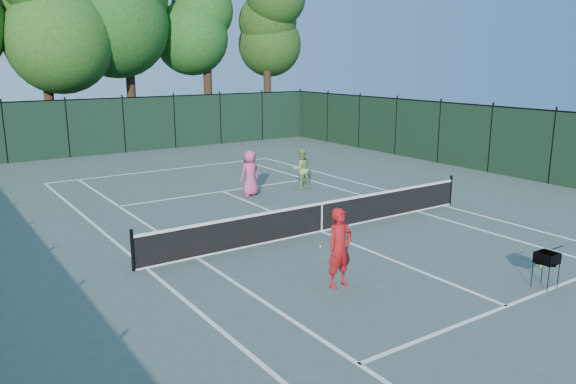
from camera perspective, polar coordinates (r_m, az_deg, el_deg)
ground at (r=17.02m, az=3.40°, el=-4.01°), size 90.00×90.00×0.00m
sideline_doubles_left at (r=14.51m, az=-14.20°, el=-7.50°), size 0.10×23.77×0.01m
sideline_doubles_right at (r=20.71m, az=15.53°, el=-1.33°), size 0.10×23.77×0.01m
sideline_singles_left at (r=14.99m, az=-9.26°, el=-6.58°), size 0.10×23.77×0.01m
sideline_singles_right at (r=19.71m, az=12.94°, el=-1.91°), size 0.10×23.77×0.01m
baseline_far at (r=27.14m, az=-12.08°, el=2.25°), size 10.97×0.10×0.01m
service_line_near at (r=12.89m, az=21.33°, el=-10.74°), size 8.23×0.10×0.01m
service_line_far at (r=22.25m, az=-6.69°, el=0.07°), size 8.23×0.10×0.01m
center_service_line at (r=17.02m, az=3.40°, el=-4.00°), size 0.10×12.80×0.01m
tennis_net at (r=16.88m, az=3.42°, el=-2.47°), size 11.69×0.09×1.06m
fence_far at (r=32.61m, az=-16.34°, el=6.48°), size 24.00×0.05×3.00m
fence_right at (r=25.68m, az=25.26°, el=4.05°), size 0.05×36.00×3.00m
tree_2 at (r=35.44m, az=-23.83°, el=16.52°), size 6.00×6.00×12.40m
tree_4 at (r=38.52m, az=-8.38°, el=17.73°), size 6.20×6.20×12.97m
tree_5 at (r=41.36m, az=-2.16°, el=16.94°), size 5.80×5.80×12.23m
coach at (r=12.76m, az=5.28°, el=-5.65°), size 0.93×0.66×1.84m
player_pink at (r=21.33m, az=-3.87°, el=1.94°), size 0.92×0.67×1.74m
player_green at (r=22.42m, az=1.37°, el=2.38°), size 0.91×0.78×1.63m
ball_hopper at (r=13.99m, az=24.82°, el=-6.13°), size 0.57×0.57×0.83m
loose_ball_near_cart at (r=15.45m, az=24.35°, el=-6.90°), size 0.07×0.07×0.07m
loose_ball_midcourt at (r=15.55m, az=3.31°, el=-5.56°), size 0.07×0.07×0.07m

